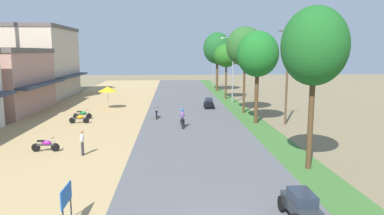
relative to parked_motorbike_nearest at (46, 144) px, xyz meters
The scene contains 20 objects.
shophouse_mid 18.97m from the parked_motorbike_nearest, 121.95° to the left, with size 8.79×11.81×6.90m.
shophouse_far 31.35m from the parked_motorbike_nearest, 108.66° to the left, with size 7.70×13.11×10.10m.
parked_motorbike_nearest is the anchor object (origin of this frame).
parked_motorbike_second 9.21m from the parked_motorbike_nearest, 91.18° to the left, with size 1.80×0.54×0.94m.
parked_motorbike_third 11.41m from the parked_motorbike_nearest, 92.18° to the left, with size 1.80×0.54×0.94m.
street_signboard 10.92m from the parked_motorbike_nearest, 67.05° to the right, with size 0.06×1.30×1.50m.
vendor_umbrella 17.73m from the parked_motorbike_nearest, 86.97° to the left, with size 2.20×2.20×2.52m.
pedestrian_on_shoulder 2.78m from the parked_motorbike_nearest, 20.02° to the right, with size 0.25×0.37×1.62m.
median_tree_nearest 17.51m from the parked_motorbike_nearest, 14.96° to the right, with size 3.54×3.54×8.86m.
median_tree_second 18.86m from the parked_motorbike_nearest, 28.01° to the left, with size 3.73×3.73×8.30m.
median_tree_third 22.08m from the parked_motorbike_nearest, 41.32° to the left, with size 3.91×3.91×9.05m.
median_tree_fourth 30.19m from the parked_motorbike_nearest, 58.17° to the left, with size 3.38×3.38×7.54m.
median_tree_fifth 39.13m from the parked_motorbike_nearest, 65.97° to the left, with size 4.61×4.61×9.59m.
streetlamp_near 26.74m from the parked_motorbike_nearest, 53.08° to the left, with size 3.16×0.20×8.32m.
streetlamp_mid 44.98m from the parked_motorbike_nearest, 69.28° to the left, with size 3.16×0.20×7.55m.
utility_pole_near 20.47m from the parked_motorbike_nearest, 23.30° to the left, with size 1.80×0.20×8.79m.
car_sedan_charcoal 16.69m from the parked_motorbike_nearest, 38.13° to the right, with size 1.10×2.26×1.19m.
car_hatchback_black 21.22m from the parked_motorbike_nearest, 54.05° to the left, with size 1.04×2.00×1.23m.
motorbike_foreground_rider 11.42m from the parked_motorbike_nearest, 37.11° to the left, with size 0.54×1.80×1.66m.
motorbike_ahead_second 13.16m from the parked_motorbike_nearest, 59.38° to the left, with size 0.54×1.80×0.94m.
Camera 1 is at (-1.81, -10.74, 6.51)m, focal length 32.97 mm.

